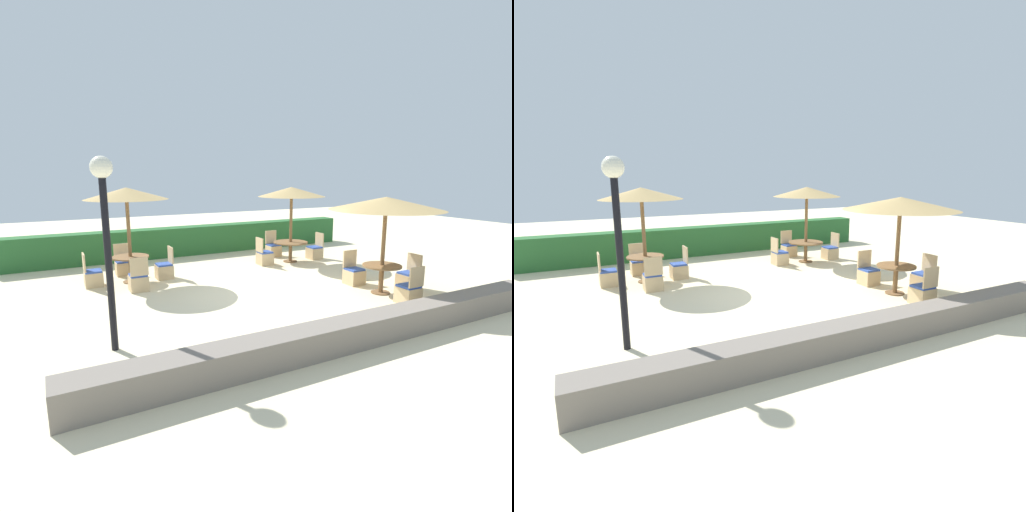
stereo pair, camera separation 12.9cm
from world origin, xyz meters
The scene contains 20 objects.
ground_plane centered at (0.00, 0.00, 0.00)m, with size 40.00×40.00×0.00m, color beige.
hedge_row centered at (0.00, 5.87, 0.53)m, with size 13.00×0.70×1.06m, color #28602D.
stone_border centered at (0.00, -3.36, 0.25)m, with size 10.00×0.56×0.51m, color slate.
lamp_post centered at (-3.93, -1.52, 2.35)m, with size 0.36×0.36×3.32m.
parasol_front_right centered at (2.67, -1.23, 2.30)m, with size 2.82×2.82×2.47m.
round_table_front_right centered at (2.67, -1.23, 0.57)m, with size 0.98×0.98×0.74m.
patio_chair_front_right_north centered at (2.63, -0.24, 0.26)m, with size 0.46×0.46×0.93m.
patio_chair_front_right_south centered at (2.64, -2.16, 0.26)m, with size 0.46×0.46×0.93m.
patio_chair_front_right_east centered at (3.62, -1.27, 0.26)m, with size 0.46×0.46×0.93m.
parasol_back_left centered at (-2.80, 2.85, 2.48)m, with size 2.25×2.25×2.65m.
round_table_back_left centered at (-2.80, 2.85, 0.58)m, with size 1.02×1.02×0.75m.
patio_chair_back_left_south centered at (-2.80, 1.89, 0.26)m, with size 0.46×0.46×0.93m.
patio_chair_back_left_west centered at (-3.81, 2.90, 0.26)m, with size 0.46×0.46×0.93m.
patio_chair_back_left_north centered at (-2.85, 3.81, 0.26)m, with size 0.46×0.46×0.93m.
patio_chair_back_left_east centered at (-1.86, 2.81, 0.26)m, with size 0.46×0.46×0.93m.
parasol_back_right centered at (2.61, 2.96, 2.40)m, with size 2.27×2.27×2.57m.
round_table_back_right centered at (2.61, 2.96, 0.57)m, with size 1.18×1.18×0.70m.
patio_chair_back_right_west centered at (1.59, 3.00, 0.26)m, with size 0.46×0.46×0.93m.
patio_chair_back_right_east centered at (3.65, 2.97, 0.26)m, with size 0.46×0.46×0.93m.
patio_chair_back_right_north centered at (2.57, 4.07, 0.26)m, with size 0.46×0.46×0.93m.
Camera 2 is at (-4.69, -8.52, 3.06)m, focal length 28.00 mm.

